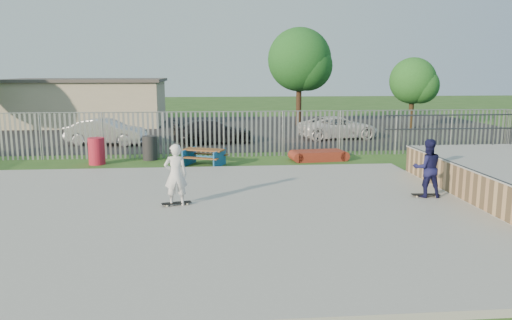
{
  "coord_description": "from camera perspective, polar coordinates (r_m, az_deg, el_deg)",
  "views": [
    {
      "loc": [
        0.42,
        -12.76,
        3.77
      ],
      "look_at": [
        1.77,
        2.0,
        1.1
      ],
      "focal_mm": 35.0,
      "sensor_mm": 36.0,
      "label": 1
    }
  ],
  "objects": [
    {
      "name": "ground",
      "position": [
        13.31,
        -6.87,
        -6.32
      ],
      "size": [
        120.0,
        120.0,
        0.0
      ],
      "primitive_type": "plane",
      "color": "#2A541C",
      "rests_on": "ground"
    },
    {
      "name": "tree_right",
      "position": [
        34.13,
        17.49,
        8.61
      ],
      "size": [
        2.98,
        2.98,
        4.6
      ],
      "color": "#382A16",
      "rests_on": "ground"
    },
    {
      "name": "skateboard_b",
      "position": [
        13.8,
        -9.07,
        -4.96
      ],
      "size": [
        0.82,
        0.4,
        0.08
      ],
      "rotation": [
        0.0,
        0.0,
        0.26
      ],
      "color": "black",
      "rests_on": "concrete_slab"
    },
    {
      "name": "car_dark",
      "position": [
        26.03,
        -4.95,
        3.25
      ],
      "size": [
        4.47,
        2.47,
        1.23
      ],
      "primitive_type": "imported",
      "rotation": [
        0.0,
        0.0,
        1.76
      ],
      "color": "black",
      "rests_on": "parking_lot"
    },
    {
      "name": "car_white",
      "position": [
        28.13,
        9.4,
        3.69
      ],
      "size": [
        4.69,
        2.63,
        1.24
      ],
      "primitive_type": "imported",
      "rotation": [
        0.0,
        0.0,
        1.71
      ],
      "color": "silver",
      "rests_on": "parking_lot"
    },
    {
      "name": "skater_navy",
      "position": [
        15.17,
        18.98,
        -0.88
      ],
      "size": [
        0.87,
        0.71,
        1.69
      ],
      "primitive_type": "imported",
      "rotation": [
        0.0,
        0.0,
        3.06
      ],
      "color": "#14153F",
      "rests_on": "concrete_slab"
    },
    {
      "name": "skater_white",
      "position": [
        13.62,
        -9.16,
        -1.68
      ],
      "size": [
        0.65,
        0.45,
        1.69
      ],
      "primitive_type": "imported",
      "rotation": [
        0.0,
        0.0,
        3.22
      ],
      "color": "white",
      "rests_on": "concrete_slab"
    },
    {
      "name": "skateboard_a",
      "position": [
        15.34,
        18.81,
        -3.84
      ],
      "size": [
        0.81,
        0.27,
        0.08
      ],
      "rotation": [
        0.0,
        0.0,
        -0.08
      ],
      "color": "black",
      "rests_on": "concrete_slab"
    },
    {
      "name": "concrete_slab",
      "position": [
        13.29,
        -6.87,
        -6.01
      ],
      "size": [
        15.0,
        12.0,
        0.15
      ],
      "primitive_type": "cube",
      "color": "#9D9D98",
      "rests_on": "ground"
    },
    {
      "name": "building",
      "position": [
        36.8,
        -18.58,
        6.32
      ],
      "size": [
        10.4,
        6.4,
        3.2
      ],
      "color": "#BBB18F",
      "rests_on": "ground"
    },
    {
      "name": "fence",
      "position": [
        17.57,
        -3.28,
        1.13
      ],
      "size": [
        26.04,
        16.02,
        2.0
      ],
      "color": "gray",
      "rests_on": "ground"
    },
    {
      "name": "parking_lot",
      "position": [
        31.98,
        -5.97,
        3.41
      ],
      "size": [
        40.0,
        18.0,
        0.02
      ],
      "primitive_type": "cube",
      "color": "black",
      "rests_on": "ground"
    },
    {
      "name": "car_silver",
      "position": [
        26.54,
        -16.73,
        3.1
      ],
      "size": [
        4.22,
        2.13,
        1.33
      ],
      "primitive_type": "imported",
      "rotation": [
        0.0,
        0.0,
        1.38
      ],
      "color": "silver",
      "rests_on": "parking_lot"
    },
    {
      "name": "tree_mid",
      "position": [
        34.68,
        4.98,
        11.35
      ],
      "size": [
        4.31,
        4.31,
        6.65
      ],
      "color": "#3C2718",
      "rests_on": "ground"
    },
    {
      "name": "picnic_table",
      "position": [
        20.08,
        -5.94,
        0.33
      ],
      "size": [
        1.98,
        1.83,
        0.67
      ],
      "rotation": [
        0.0,
        0.0,
        -0.4
      ],
      "color": "brown",
      "rests_on": "ground"
    },
    {
      "name": "funbox",
      "position": [
        21.34,
        7.15,
        0.51
      ],
      "size": [
        2.13,
        1.23,
        0.41
      ],
      "rotation": [
        0.0,
        0.0,
        0.11
      ],
      "color": "maroon",
      "rests_on": "ground"
    },
    {
      "name": "trash_bin_grey",
      "position": [
        21.69,
        -12.04,
        1.36
      ],
      "size": [
        0.62,
        0.62,
        1.03
      ],
      "primitive_type": "cylinder",
      "color": "black",
      "rests_on": "ground"
    },
    {
      "name": "trash_bin_red",
      "position": [
        21.21,
        -17.75,
        0.98
      ],
      "size": [
        0.65,
        0.65,
        1.09
      ],
      "primitive_type": "cylinder",
      "color": "#B01B30",
      "rests_on": "ground"
    }
  ]
}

